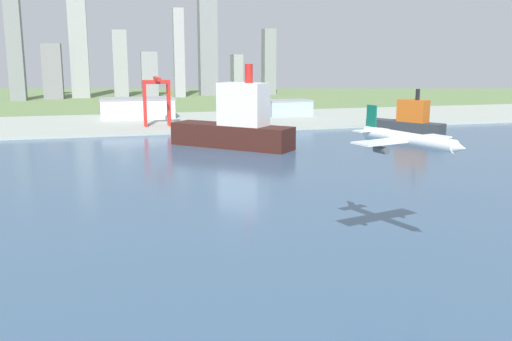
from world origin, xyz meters
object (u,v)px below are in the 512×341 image
at_px(warehouse_main, 137,108).
at_px(container_barge, 407,122).
at_px(cargo_ship, 236,124).
at_px(warehouse_annex, 289,107).
at_px(port_crane_red, 157,91).
at_px(airplane_landing, 408,139).

bearing_deg(warehouse_main, container_barge, -38.19).
bearing_deg(container_barge, cargo_ship, -169.58).
distance_m(cargo_ship, warehouse_main, 180.54).
xyz_separation_m(container_barge, warehouse_annex, (-49.00, 133.65, 0.16)).
xyz_separation_m(port_crane_red, warehouse_annex, (127.05, 54.38, -20.44)).
height_order(airplane_landing, cargo_ship, cargo_ship).
height_order(warehouse_main, warehouse_annex, warehouse_main).
xyz_separation_m(cargo_ship, port_crane_red, (-40.21, 104.25, 15.15)).
height_order(container_barge, port_crane_red, port_crane_red).
distance_m(container_barge, warehouse_annex, 142.35).
bearing_deg(container_barge, port_crane_red, 155.76).
relative_size(cargo_ship, port_crane_red, 1.79).
distance_m(container_barge, port_crane_red, 194.17).
bearing_deg(warehouse_annex, port_crane_red, -156.83).
xyz_separation_m(container_barge, cargo_ship, (-135.84, -24.98, 5.46)).
bearing_deg(container_barge, airplane_landing, -119.53).
distance_m(port_crane_red, warehouse_annex, 139.70).
distance_m(container_barge, cargo_ship, 138.22).
relative_size(cargo_ship, warehouse_main, 1.12).
bearing_deg(cargo_ship, warehouse_annex, 61.30).
distance_m(cargo_ship, warehouse_annex, 180.92).
bearing_deg(warehouse_main, port_crane_red, -80.15).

